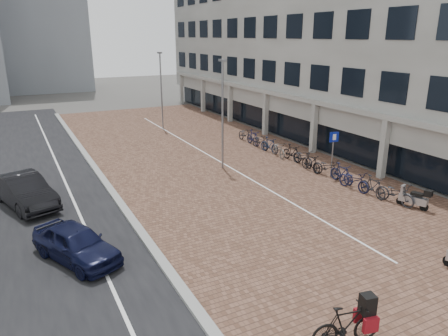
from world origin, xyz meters
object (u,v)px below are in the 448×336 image
(scooter_front, at_px, (413,198))
(parking_sign, at_px, (333,147))
(hero_bike, at_px, (347,324))
(car_dark, at_px, (24,191))
(car_navy, at_px, (76,243))

(scooter_front, xyz_separation_m, parking_sign, (-0.42, 5.12, 1.25))
(hero_bike, distance_m, parking_sign, 13.69)
(car_dark, relative_size, scooter_front, 3.03)
(parking_sign, bearing_deg, car_navy, -158.71)
(hero_bike, bearing_deg, scooter_front, -47.55)
(scooter_front, bearing_deg, car_navy, 152.47)
(hero_bike, bearing_deg, car_navy, 47.22)
(car_navy, distance_m, scooter_front, 14.68)
(car_dark, bearing_deg, hero_bike, -81.34)
(hero_bike, height_order, scooter_front, hero_bike)
(car_dark, height_order, scooter_front, car_dark)
(parking_sign, bearing_deg, scooter_front, -75.90)
(car_navy, bearing_deg, hero_bike, -78.84)
(car_dark, relative_size, hero_bike, 2.24)
(hero_bike, height_order, parking_sign, parking_sign)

